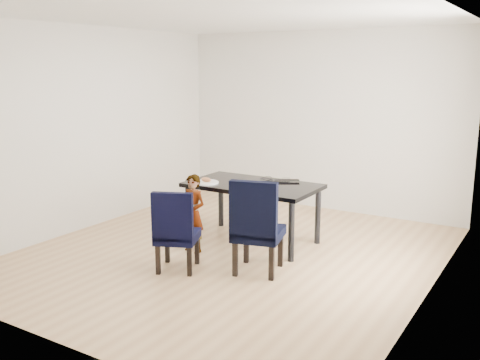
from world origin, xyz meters
The scene contains 14 objects.
floor centered at (0.00, 0.00, -0.01)m, with size 4.50×5.00×0.01m, color tan.
ceiling centered at (0.00, 0.00, 2.71)m, with size 4.50×5.00×0.01m, color white.
wall_back centered at (0.00, 2.50, 1.35)m, with size 4.50×0.01×2.70m, color silver.
wall_front centered at (0.00, -2.50, 1.35)m, with size 4.50×0.01×2.70m, color white.
wall_left centered at (-2.25, 0.00, 1.35)m, with size 0.01×5.00×2.70m, color silver.
wall_right centered at (2.25, 0.00, 1.35)m, with size 0.01×5.00×2.70m, color white.
dining_table centered at (0.00, 0.50, 0.38)m, with size 1.60×0.90×0.75m, color black.
chair_left centered at (-0.22, -0.73, 0.45)m, with size 0.43×0.45×0.90m, color black.
chair_right centered at (0.55, -0.32, 0.52)m, with size 0.50×0.52×1.03m, color black.
child centered at (-0.42, -0.17, 0.47)m, with size 0.34×0.22×0.93m, color orange.
plate centered at (-0.50, 0.22, 0.76)m, with size 0.30×0.30×0.02m, color white.
sandwich centered at (-0.50, 0.22, 0.80)m, with size 0.14×0.07×0.06m, color #AC673D.
laptop centered at (0.29, 0.85, 0.76)m, with size 0.31×0.20×0.02m, color black.
cable_tangle centered at (0.06, 0.73, 0.75)m, with size 0.14×0.14×0.01m, color black.
Camera 1 is at (3.24, -5.06, 2.16)m, focal length 40.00 mm.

